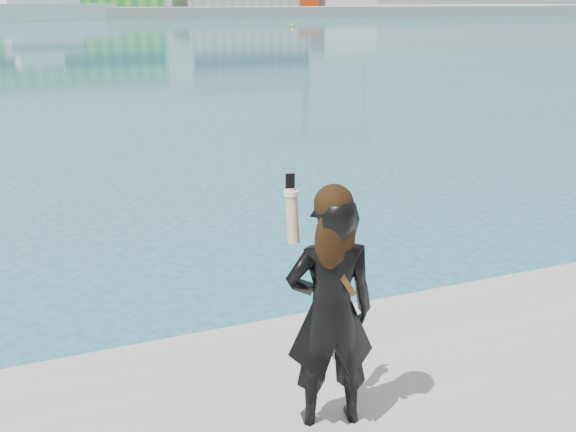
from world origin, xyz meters
name	(u,v)px	position (x,y,z in m)	size (l,w,h in m)	color
far_quay	(32,12)	(0.00, 130.00, 1.00)	(320.00, 40.00, 2.00)	#9E9E99
motor_yacht	(44,4)	(1.69, 110.46, 2.66)	(21.04, 10.53, 9.46)	white
buoy_near	(293,27)	(30.25, 75.47, 0.00)	(0.50, 0.50, 0.50)	yellow
woman	(330,306)	(-0.26, -0.42, 1.61)	(0.62, 0.48, 1.60)	black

